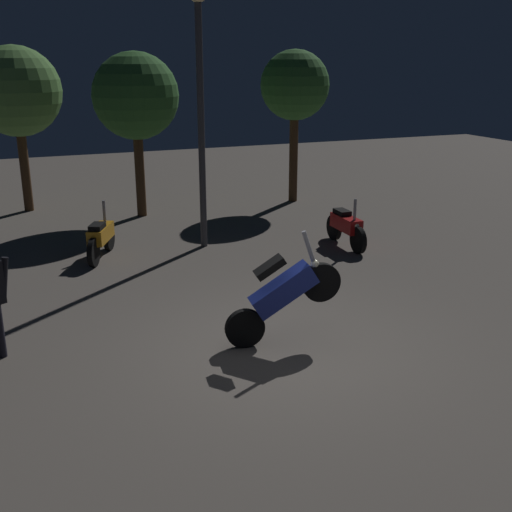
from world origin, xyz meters
The scene contains 8 objects.
ground_plane centered at (0.00, 0.00, 0.00)m, with size 40.00×40.00×0.00m, color #605951.
motorcycle_blue_foreground centered at (0.04, 0.20, 0.74)m, with size 1.66×0.43×1.63m.
motorcycle_red_parked_left centered at (3.29, 4.05, 0.44)m, with size 0.34×1.66×1.11m.
motorcycle_orange_parked_right centered at (-1.70, 5.19, 0.44)m, with size 0.79×1.55×1.11m.
streetlamp_near centered at (0.48, 5.22, 3.31)m, with size 0.36×0.36×5.24m.
tree_left_bg centered at (-2.83, 10.15, 3.06)m, with size 2.26×2.26×4.21m.
tree_center_bg centered at (4.18, 8.55, 3.14)m, with size 1.87×1.87×4.12m.
tree_right_bg centered at (-0.17, 8.44, 2.97)m, with size 2.12×2.12×4.06m.
Camera 1 is at (-3.37, -7.13, 3.85)m, focal length 43.68 mm.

